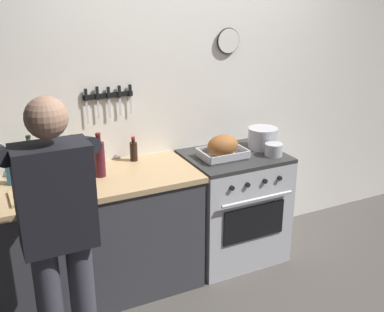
% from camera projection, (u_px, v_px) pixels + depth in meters
% --- Properties ---
extents(wall_back, '(6.00, 0.13, 2.60)m').
position_uv_depth(wall_back, '(189.00, 98.00, 3.72)').
color(wall_back, white).
rests_on(wall_back, ground).
extents(counter_block, '(2.03, 0.65, 0.90)m').
position_uv_depth(counter_block, '(57.00, 246.00, 3.22)').
color(counter_block, '#38383D').
rests_on(counter_block, ground).
extents(stove, '(0.76, 0.67, 0.90)m').
position_uv_depth(stove, '(233.00, 206.00, 3.80)').
color(stove, '#BCBCC1').
rests_on(stove, ground).
extents(person_cook, '(0.51, 0.63, 1.66)m').
position_uv_depth(person_cook, '(58.00, 228.00, 2.44)').
color(person_cook, '#383842').
rests_on(person_cook, ground).
extents(roasting_pan, '(0.35, 0.26, 0.18)m').
position_uv_depth(roasting_pan, '(223.00, 147.00, 3.56)').
color(roasting_pan, '#B7B7BC').
rests_on(roasting_pan, stove).
extents(stock_pot, '(0.24, 0.24, 0.17)m').
position_uv_depth(stock_pot, '(263.00, 138.00, 3.77)').
color(stock_pot, '#B7B7BC').
rests_on(stock_pot, stove).
extents(saucepan, '(0.14, 0.14, 0.10)m').
position_uv_depth(saucepan, '(274.00, 150.00, 3.61)').
color(saucepan, '#B7B7BC').
rests_on(saucepan, stove).
extents(cutting_board, '(0.36, 0.24, 0.02)m').
position_uv_depth(cutting_board, '(40.00, 194.00, 2.93)').
color(cutting_board, tan).
rests_on(cutting_board, counter_block).
extents(bottle_dish_soap, '(0.07, 0.07, 0.25)m').
position_uv_depth(bottle_dish_soap, '(11.00, 169.00, 3.07)').
color(bottle_dish_soap, '#338CCC').
rests_on(bottle_dish_soap, counter_block).
extents(bottle_soy_sauce, '(0.06, 0.06, 0.19)m').
position_uv_depth(bottle_soy_sauce, '(134.00, 151.00, 3.50)').
color(bottle_soy_sauce, black).
rests_on(bottle_soy_sauce, counter_block).
extents(bottle_olive_oil, '(0.07, 0.07, 0.30)m').
position_uv_depth(bottle_olive_oil, '(31.00, 160.00, 3.18)').
color(bottle_olive_oil, '#385623').
rests_on(bottle_olive_oil, counter_block).
extents(bottle_cooking_oil, '(0.07, 0.07, 0.25)m').
position_uv_depth(bottle_cooking_oil, '(40.00, 165.00, 3.14)').
color(bottle_cooking_oil, gold).
rests_on(bottle_cooking_oil, counter_block).
extents(bottle_wine_red, '(0.08, 0.08, 0.31)m').
position_uv_depth(bottle_wine_red, '(100.00, 158.00, 3.19)').
color(bottle_wine_red, '#47141E').
rests_on(bottle_wine_red, counter_block).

